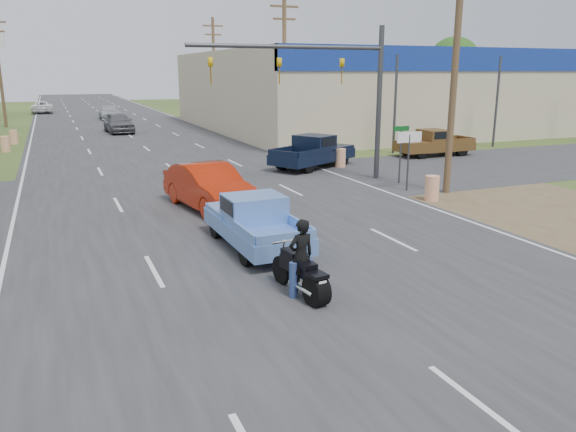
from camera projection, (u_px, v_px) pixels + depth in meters
name	position (u px, v px, depth m)	size (l,w,h in m)	color
ground	(481.00, 407.00, 8.61)	(200.00, 200.00, 0.00)	#2B441B
main_road	(130.00, 136.00, 44.33)	(15.00, 180.00, 0.02)	#2D2D30
cross_road	(197.00, 188.00, 24.68)	(120.00, 10.00, 0.02)	#2D2D30
dirt_verge	(527.00, 204.00, 21.65)	(8.00, 18.00, 0.01)	brown
big_box_store	(460.00, 89.00, 55.41)	(50.00, 28.10, 6.60)	#B7A88C
utility_pole_1	(455.00, 63.00, 22.44)	(2.00, 0.28, 10.00)	#4C3823
utility_pole_2	(284.00, 66.00, 38.52)	(2.00, 0.28, 10.00)	#4C3823
utility_pole_3	(214.00, 68.00, 54.59)	(2.00, 0.28, 10.00)	#4C3823
tree_3	(454.00, 64.00, 90.14)	(8.40, 8.40, 10.40)	#422D19
tree_5	(255.00, 66.00, 103.20)	(7.98, 7.98, 9.88)	#422D19
barrel_0	(432.00, 188.00, 22.19)	(0.56, 0.56, 1.00)	orange
barrel_1	(340.00, 158.00, 29.94)	(0.56, 0.56, 1.00)	orange
barrel_2	(5.00, 144.00, 35.67)	(0.56, 0.56, 1.00)	orange
barrel_3	(14.00, 137.00, 39.36)	(0.56, 0.56, 1.00)	orange
lane_sign	(409.00, 147.00, 23.70)	(1.20, 0.08, 2.52)	#3F3F44
street_name_sign	(401.00, 148.00, 25.34)	(0.80, 0.08, 2.61)	#3F3F44
signal_mast	(328.00, 76.00, 24.77)	(9.12, 0.40, 7.00)	#3F3F44
red_convertible	(209.00, 187.00, 20.74)	(1.76, 5.05, 1.66)	#AA1F07
motorcycle	(302.00, 276.00, 12.68)	(0.75, 2.24, 1.14)	black
rider	(301.00, 260.00, 12.64)	(0.63, 0.41, 1.72)	black
blue_pickup	(254.00, 221.00, 16.30)	(1.86, 4.68, 1.54)	black
navy_pickup	(314.00, 151.00, 29.81)	(5.54, 4.26, 1.73)	black
brown_pickup	(433.00, 143.00, 33.85)	(4.81, 1.86, 1.59)	black
distant_car_grey	(119.00, 123.00, 46.61)	(1.97, 4.89, 1.67)	#57565B
distant_car_silver	(110.00, 113.00, 59.46)	(2.08, 5.11, 1.48)	#ACACB1
distant_car_white	(42.00, 107.00, 68.67)	(2.41, 5.23, 1.45)	white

